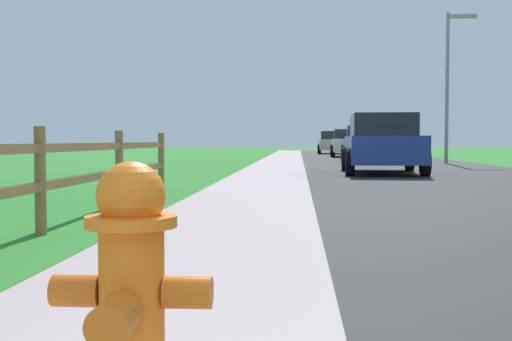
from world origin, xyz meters
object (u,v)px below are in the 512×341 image
object	(u,v)px
fire_hydrant	(131,299)
parked_car_beige	(333,142)
parked_car_black	(366,144)
parked_car_white	(348,143)
street_lamp	(450,73)
parked_suv_blue	(382,144)

from	to	relation	value
fire_hydrant	parked_car_beige	bearing A→B (deg)	86.16
fire_hydrant	parked_car_black	xyz separation A→B (m)	(3.35, 25.58, 0.32)
parked_car_white	parked_car_beige	xyz separation A→B (m)	(-0.38, 8.69, -0.00)
parked_car_white	street_lamp	bearing A→B (deg)	-73.55
parked_car_beige	street_lamp	bearing A→B (deg)	-79.62
parked_suv_blue	parked_car_white	xyz separation A→B (m)	(0.49, 18.87, -0.04)
street_lamp	parked_car_white	bearing A→B (deg)	106.45
parked_suv_blue	street_lamp	size ratio (longest dim) A/B	0.79
parked_car_black	parked_car_white	bearing A→B (deg)	90.10
fire_hydrant	parked_suv_blue	size ratio (longest dim) A/B	0.18
parked_car_black	parked_car_beige	world-z (taller)	parked_car_beige
parked_suv_blue	parked_car_white	bearing A→B (deg)	88.51
parked_car_white	street_lamp	xyz separation A→B (m)	(3.19, -10.80, 2.79)
fire_hydrant	parked_car_white	xyz separation A→B (m)	(3.33, 35.29, 0.36)
fire_hydrant	parked_car_black	size ratio (longest dim) A/B	0.17
parked_car_black	fire_hydrant	bearing A→B (deg)	-97.46
parked_car_beige	parked_suv_blue	bearing A→B (deg)	-90.23
fire_hydrant	parked_car_white	bearing A→B (deg)	84.60
street_lamp	fire_hydrant	bearing A→B (deg)	-104.91
parked_car_black	parked_car_white	xyz separation A→B (m)	(-0.02, 9.71, 0.03)
fire_hydrant	parked_car_beige	world-z (taller)	parked_car_beige
fire_hydrant	parked_car_white	distance (m)	35.45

